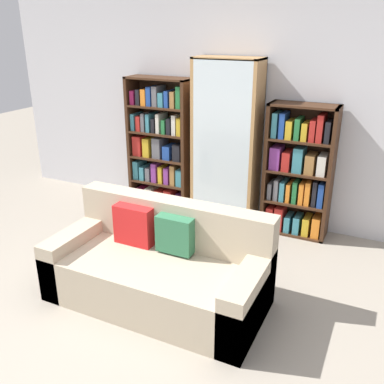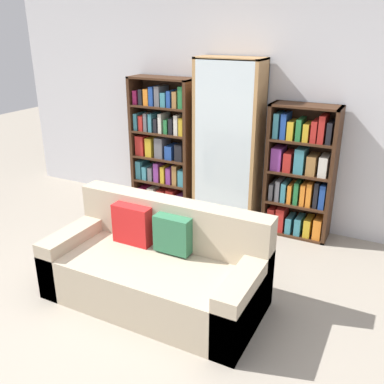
{
  "view_description": "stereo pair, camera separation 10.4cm",
  "coord_description": "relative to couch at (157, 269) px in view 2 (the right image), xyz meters",
  "views": [
    {
      "loc": [
        1.72,
        -2.18,
        2.26
      ],
      "look_at": [
        -0.02,
        1.42,
        0.68
      ],
      "focal_mm": 40.0,
      "sensor_mm": 36.0,
      "label": 1
    },
    {
      "loc": [
        1.81,
        -2.14,
        2.26
      ],
      "look_at": [
        -0.02,
        1.42,
        0.68
      ],
      "focal_mm": 40.0,
      "sensor_mm": 36.0,
      "label": 2
    }
  ],
  "objects": [
    {
      "name": "ground_plane",
      "position": [
        -0.08,
        -0.56,
        -0.29
      ],
      "size": [
        16.0,
        16.0,
        0.0
      ],
      "primitive_type": "plane",
      "color": "gray"
    },
    {
      "name": "wall_back",
      "position": [
        -0.08,
        2.01,
        1.06
      ],
      "size": [
        6.42,
        0.06,
        2.7
      ],
      "color": "silver",
      "rests_on": "ground"
    },
    {
      "name": "couch",
      "position": [
        0.0,
        0.0,
        0.0
      ],
      "size": [
        1.85,
        0.86,
        0.83
      ],
      "color": "tan",
      "rests_on": "ground"
    },
    {
      "name": "bookshelf_left",
      "position": [
        -1.0,
        1.8,
        0.52
      ],
      "size": [
        0.82,
        0.32,
        1.67
      ],
      "color": "#3D2314",
      "rests_on": "ground"
    },
    {
      "name": "display_cabinet",
      "position": [
        -0.1,
        1.79,
        0.66
      ],
      "size": [
        0.76,
        0.36,
        1.93
      ],
      "color": "#AD7F4C",
      "rests_on": "ground"
    },
    {
      "name": "bookshelf_right",
      "position": [
        0.75,
        1.8,
        0.43
      ],
      "size": [
        0.73,
        0.32,
        1.48
      ],
      "color": "#3D2314",
      "rests_on": "ground"
    },
    {
      "name": "wine_bottle",
      "position": [
        0.34,
        1.06,
        -0.15
      ],
      "size": [
        0.08,
        0.08,
        0.34
      ],
      "color": "#143819",
      "rests_on": "ground"
    }
  ]
}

